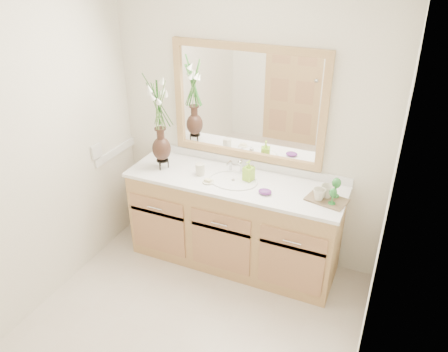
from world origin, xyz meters
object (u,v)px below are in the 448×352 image
at_px(flower_vase, 159,111).
at_px(tray, 327,200).
at_px(soap_bottle, 249,171).
at_px(tumbler, 200,169).

xyz_separation_m(flower_vase, tray, (1.43, 0.02, -0.52)).
bearing_deg(flower_vase, soap_bottle, 7.21).
relative_size(soap_bottle, tray, 0.53).
distance_m(flower_vase, tumbler, 0.59).
height_order(flower_vase, tray, flower_vase).
xyz_separation_m(flower_vase, tumbler, (0.35, 0.02, -0.47)).
relative_size(flower_vase, soap_bottle, 4.95).
bearing_deg(flower_vase, tumbler, 3.29).
distance_m(tumbler, soap_bottle, 0.42).
distance_m(flower_vase, tray, 1.52).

